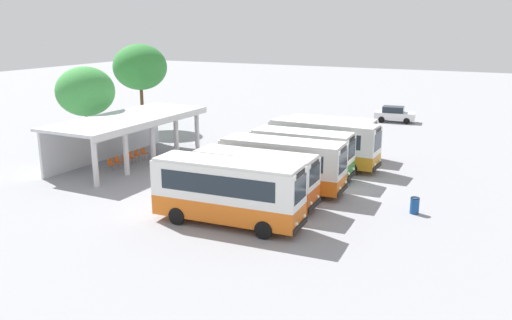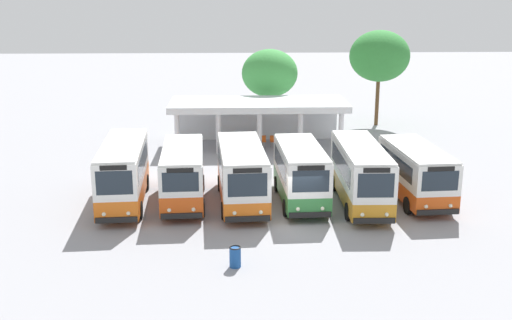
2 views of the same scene
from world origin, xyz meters
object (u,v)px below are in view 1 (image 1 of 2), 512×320
(city_bus_second_in_row, at_px, (255,177))
(waiting_chair_end_by_column, at_px, (111,164))
(city_bus_middle_cream, at_px, (282,163))
(waiting_chair_far_end_seat, at_px, (144,152))
(city_bus_fifth_blue, at_px, (324,142))
(city_bus_far_end_green, at_px, (331,135))
(waiting_chair_fifth_seat, at_px, (137,154))
(waiting_chair_middle_seat, at_px, (126,159))
(litter_bin_apron, at_px, (415,205))
(city_bus_nearest_orange, at_px, (228,190))
(waiting_chair_second_from_end, at_px, (118,161))
(waiting_chair_fourth_seat, at_px, (131,156))
(city_bus_fourth_amber, at_px, (302,152))
(parked_car_flank, at_px, (394,114))

(city_bus_second_in_row, xyz_separation_m, waiting_chair_end_by_column, (1.97, 12.18, -1.18))
(city_bus_middle_cream, distance_m, waiting_chair_far_end_seat, 12.82)
(city_bus_middle_cream, distance_m, city_bus_fifth_blue, 6.36)
(city_bus_far_end_green, xyz_separation_m, waiting_chair_fifth_seat, (-7.76, 12.35, -1.14))
(waiting_chair_end_by_column, xyz_separation_m, waiting_chair_middle_seat, (1.49, -0.01, 0.00))
(waiting_chair_end_by_column, bearing_deg, waiting_chair_middle_seat, -0.21)
(waiting_chair_far_end_seat, relative_size, litter_bin_apron, 0.96)
(waiting_chair_far_end_seat, bearing_deg, city_bus_nearest_orange, -125.73)
(city_bus_second_in_row, bearing_deg, city_bus_nearest_orange, -178.97)
(waiting_chair_second_from_end, bearing_deg, waiting_chair_far_end_seat, 0.37)
(city_bus_second_in_row, relative_size, city_bus_middle_cream, 0.92)
(city_bus_nearest_orange, xyz_separation_m, waiting_chair_fourth_seat, (7.38, 12.36, -1.33))
(waiting_chair_fifth_seat, bearing_deg, waiting_chair_second_from_end, -178.50)
(waiting_chair_middle_seat, xyz_separation_m, waiting_chair_far_end_seat, (2.23, 0.09, 0.00))
(city_bus_fifth_blue, distance_m, waiting_chair_fourth_seat, 14.04)
(city_bus_far_end_green, bearing_deg, city_bus_fourth_amber, -178.14)
(city_bus_fifth_blue, xyz_separation_m, waiting_chair_second_from_end, (-6.81, 12.86, -1.28))
(city_bus_fourth_amber, bearing_deg, waiting_chair_far_end_seat, 93.04)
(waiting_chair_fourth_seat, distance_m, waiting_chair_far_end_seat, 1.49)
(city_bus_fifth_blue, relative_size, litter_bin_apron, 8.74)
(city_bus_second_in_row, bearing_deg, city_bus_fifth_blue, -3.73)
(city_bus_fifth_blue, relative_size, waiting_chair_second_from_end, 9.14)
(waiting_chair_second_from_end, bearing_deg, city_bus_far_end_green, -50.91)
(waiting_chair_fourth_seat, height_order, waiting_chair_far_end_seat, same)
(waiting_chair_far_end_seat, bearing_deg, waiting_chair_second_from_end, -179.63)
(city_bus_far_end_green, xyz_separation_m, waiting_chair_far_end_seat, (-7.01, 12.31, -1.14))
(waiting_chair_second_from_end, bearing_deg, city_bus_fifth_blue, -62.10)
(city_bus_fifth_blue, height_order, waiting_chair_end_by_column, city_bus_fifth_blue)
(city_bus_nearest_orange, relative_size, city_bus_middle_cream, 1.03)
(city_bus_nearest_orange, relative_size, waiting_chair_second_from_end, 9.18)
(city_bus_second_in_row, height_order, waiting_chair_second_from_end, city_bus_second_in_row)
(waiting_chair_second_from_end, bearing_deg, parked_car_flank, -26.39)
(city_bus_fifth_blue, bearing_deg, city_bus_fourth_amber, 173.44)
(city_bus_middle_cream, relative_size, waiting_chair_middle_seat, 8.96)
(waiting_chair_fifth_seat, bearing_deg, waiting_chair_end_by_column, -177.62)
(city_bus_fourth_amber, relative_size, waiting_chair_middle_seat, 7.89)
(parked_car_flank, bearing_deg, city_bus_nearest_orange, 178.06)
(city_bus_fourth_amber, bearing_deg, parked_car_flank, -2.25)
(city_bus_second_in_row, distance_m, waiting_chair_fourth_seat, 13.05)
(city_bus_fourth_amber, distance_m, waiting_chair_middle_seat, 12.82)
(city_bus_middle_cream, relative_size, waiting_chair_end_by_column, 8.96)
(city_bus_nearest_orange, height_order, waiting_chair_middle_seat, city_bus_nearest_orange)
(waiting_chair_fourth_seat, bearing_deg, waiting_chair_middle_seat, -169.94)
(city_bus_middle_cream, bearing_deg, waiting_chair_fourth_seat, 85.33)
(city_bus_nearest_orange, distance_m, parked_car_flank, 32.97)
(parked_car_flank, bearing_deg, waiting_chair_second_from_end, 153.61)
(city_bus_second_in_row, height_order, city_bus_fifth_blue, city_bus_fifth_blue)
(waiting_chair_end_by_column, xyz_separation_m, waiting_chair_fourth_seat, (2.23, 0.13, 0.00))
(waiting_chair_end_by_column, distance_m, waiting_chair_fourth_seat, 2.23)
(city_bus_nearest_orange, relative_size, city_bus_fourth_amber, 1.16)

